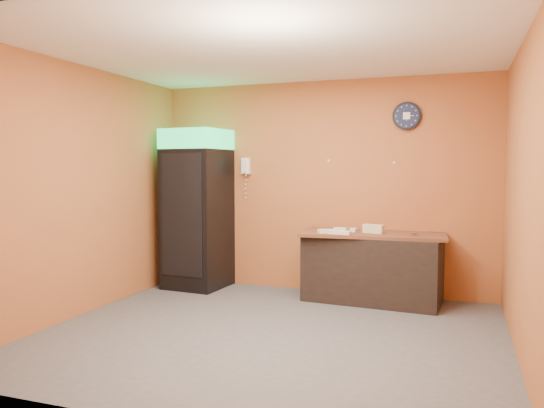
% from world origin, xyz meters
% --- Properties ---
extents(floor, '(4.50, 4.50, 0.00)m').
position_xyz_m(floor, '(0.00, 0.00, 0.00)').
color(floor, '#47474C').
rests_on(floor, ground).
extents(back_wall, '(4.50, 0.02, 2.80)m').
position_xyz_m(back_wall, '(0.00, 2.00, 1.40)').
color(back_wall, '#AF5E31').
rests_on(back_wall, floor).
extents(left_wall, '(0.02, 4.00, 2.80)m').
position_xyz_m(left_wall, '(-2.25, 0.00, 1.40)').
color(left_wall, '#AF5E31').
rests_on(left_wall, floor).
extents(right_wall, '(0.02, 4.00, 2.80)m').
position_xyz_m(right_wall, '(2.25, 0.00, 1.40)').
color(right_wall, '#AF5E31').
rests_on(right_wall, floor).
extents(ceiling, '(4.50, 4.00, 0.02)m').
position_xyz_m(ceiling, '(0.00, 0.00, 2.80)').
color(ceiling, white).
rests_on(ceiling, back_wall).
extents(beverage_cooler, '(0.82, 0.83, 2.18)m').
position_xyz_m(beverage_cooler, '(-1.67, 1.60, 1.06)').
color(beverage_cooler, black).
rests_on(beverage_cooler, floor).
extents(prep_counter, '(1.68, 0.85, 0.82)m').
position_xyz_m(prep_counter, '(0.75, 1.64, 0.41)').
color(prep_counter, black).
rests_on(prep_counter, floor).
extents(wall_clock, '(0.35, 0.06, 0.35)m').
position_xyz_m(wall_clock, '(1.10, 1.97, 2.30)').
color(wall_clock, black).
rests_on(wall_clock, back_wall).
extents(wall_phone, '(0.12, 0.11, 0.22)m').
position_xyz_m(wall_phone, '(-1.06, 1.95, 1.68)').
color(wall_phone, white).
rests_on(wall_phone, back_wall).
extents(butcher_paper, '(1.78, 0.84, 0.04)m').
position_xyz_m(butcher_paper, '(0.75, 1.64, 0.84)').
color(butcher_paper, brown).
rests_on(butcher_paper, prep_counter).
extents(sub_roll_stack, '(0.27, 0.15, 0.11)m').
position_xyz_m(sub_roll_stack, '(0.76, 1.59, 0.91)').
color(sub_roll_stack, beige).
rests_on(sub_roll_stack, butcher_paper).
extents(wrapped_sandwich_left, '(0.31, 0.25, 0.04)m').
position_xyz_m(wrapped_sandwich_left, '(0.25, 1.47, 0.88)').
color(wrapped_sandwich_left, silver).
rests_on(wrapped_sandwich_left, butcher_paper).
extents(wrapped_sandwich_mid, '(0.29, 0.15, 0.04)m').
position_xyz_m(wrapped_sandwich_mid, '(0.39, 1.37, 0.88)').
color(wrapped_sandwich_mid, silver).
rests_on(wrapped_sandwich_mid, butcher_paper).
extents(wrapped_sandwich_right, '(0.30, 0.14, 0.04)m').
position_xyz_m(wrapped_sandwich_right, '(0.40, 1.68, 0.88)').
color(wrapped_sandwich_right, silver).
rests_on(wrapped_sandwich_right, butcher_paper).
extents(kitchen_tool, '(0.06, 0.06, 0.06)m').
position_xyz_m(kitchen_tool, '(0.44, 1.62, 0.89)').
color(kitchen_tool, silver).
rests_on(kitchen_tool, butcher_paper).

